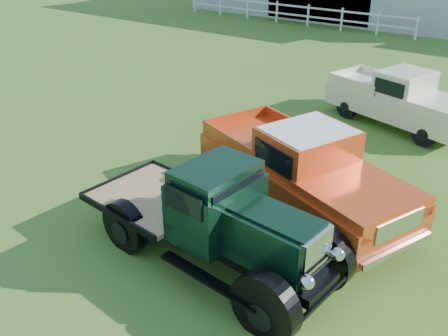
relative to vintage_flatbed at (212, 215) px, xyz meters
The scene contains 5 objects.
ground 1.47m from the vintage_flatbed, 161.01° to the left, with size 120.00×120.00×0.00m, color #3D631A.
fence_rail 22.26m from the vintage_flatbed, 113.88° to the left, with size 14.20×0.16×1.20m, color white, non-canonical shape.
vintage_flatbed is the anchor object (origin of this frame).
red_pickup 2.61m from the vintage_flatbed, 79.24° to the left, with size 5.32×2.04×1.94m, color #C34016, non-canonical shape.
white_pickup 8.63m from the vintage_flatbed, 85.30° to the left, with size 4.51×1.75×1.66m, color beige, non-canonical shape.
Camera 1 is at (5.43, -6.39, 5.81)m, focal length 40.00 mm.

